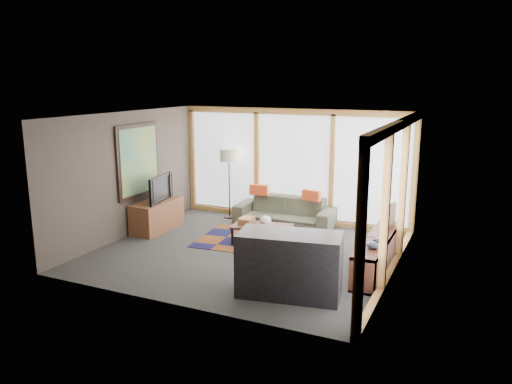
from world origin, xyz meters
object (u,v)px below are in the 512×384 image
at_px(coffee_table, 262,235).
at_px(bookshelf, 377,254).
at_px(sofa, 285,212).
at_px(floor_lamp, 229,184).
at_px(television, 157,188).
at_px(tv_console, 157,215).
at_px(bar_counter, 290,264).

xyz_separation_m(coffee_table, bookshelf, (2.36, -0.42, 0.09)).
relative_size(sofa, bookshelf, 0.97).
relative_size(floor_lamp, television, 1.65).
relative_size(floor_lamp, bookshelf, 0.72).
bearing_deg(bookshelf, sofa, 143.18).
bearing_deg(television, sofa, -66.41).
xyz_separation_m(sofa, bookshelf, (2.44, -1.82, -0.04)).
bearing_deg(coffee_table, floor_lamp, 135.43).
height_order(coffee_table, television, television).
relative_size(sofa, tv_console, 1.69).
height_order(tv_console, bar_counter, bar_counter).
xyz_separation_m(coffee_table, bar_counter, (1.35, -2.02, 0.29)).
xyz_separation_m(floor_lamp, coffee_table, (1.54, -1.51, -0.63)).
relative_size(bookshelf, bar_counter, 1.48).
bearing_deg(tv_console, sofa, 31.04).
xyz_separation_m(floor_lamp, bar_counter, (2.89, -3.54, -0.34)).
relative_size(floor_lamp, bar_counter, 1.07).
bearing_deg(bar_counter, television, 143.15).
distance_m(floor_lamp, tv_console, 1.91).
xyz_separation_m(floor_lamp, tv_console, (-0.96, -1.57, -0.50)).
bearing_deg(sofa, bar_counter, -69.16).
height_order(floor_lamp, television, floor_lamp).
bearing_deg(floor_lamp, bookshelf, -26.46).
bearing_deg(sofa, bookshelf, -38.63).
bearing_deg(tv_console, coffee_table, 1.36).
bearing_deg(coffee_table, tv_console, -178.64).
relative_size(coffee_table, bar_counter, 0.76).
bearing_deg(floor_lamp, bar_counter, -50.78).
relative_size(sofa, television, 2.21).
distance_m(sofa, floor_lamp, 1.55).
distance_m(tv_console, television, 0.62).
height_order(sofa, television, television).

